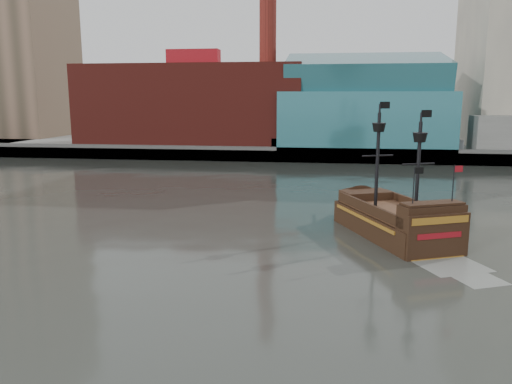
# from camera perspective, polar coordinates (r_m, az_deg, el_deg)

# --- Properties ---
(ground) EXTENTS (400.00, 400.00, 0.00)m
(ground) POSITION_cam_1_polar(r_m,az_deg,el_deg) (25.96, -0.42, -14.15)
(ground) COLOR #2A2C27
(ground) RESTS_ON ground
(promenade_far) EXTENTS (220.00, 60.00, 2.00)m
(promenade_far) POSITION_cam_1_polar(r_m,az_deg,el_deg) (115.78, 6.31, 5.71)
(promenade_far) COLOR slate
(promenade_far) RESTS_ON ground
(seawall) EXTENTS (220.00, 1.00, 2.60)m
(seawall) POSITION_cam_1_polar(r_m,az_deg,el_deg) (86.41, 5.69, 4.24)
(seawall) COLOR #4C4C49
(seawall) RESTS_ON ground
(skyline) EXTENTS (149.00, 45.00, 62.00)m
(skyline) POSITION_cam_1_polar(r_m,az_deg,el_deg) (108.74, 9.33, 17.75)
(skyline) COLOR brown
(skyline) RESTS_ON promenade_far
(pirate_ship) EXTENTS (10.16, 15.79, 11.41)m
(pirate_ship) POSITION_cam_1_polar(r_m,az_deg,el_deg) (41.28, 15.52, -3.55)
(pirate_ship) COLOR black
(pirate_ship) RESTS_ON ground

